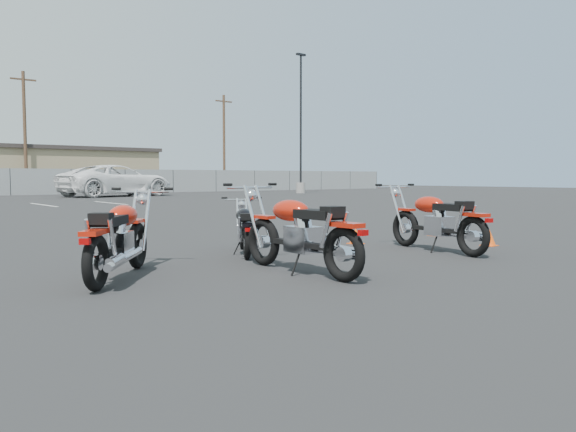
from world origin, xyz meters
TOP-DOWN VIEW (x-y plane):
  - ground at (0.00, 0.00)m, footprint 120.00×120.00m
  - motorcycle_front_red at (-2.39, 0.62)m, footprint 1.75×1.96m
  - motorcycle_second_black at (0.03, 1.48)m, footprint 1.24×1.71m
  - motorcycle_third_red at (-0.42, -0.44)m, footprint 0.90×2.34m
  - motorcycle_rear_red at (2.69, -0.25)m, footprint 0.89×2.26m
  - training_cone_near at (2.41, 1.35)m, footprint 0.25×0.25m
  - training_cone_far at (4.06, -0.36)m, footprint 0.25×0.25m
  - training_cone_extra at (4.72, 1.27)m, footprint 0.26×0.26m
  - light_pole_east at (22.47, 26.78)m, footprint 0.80×0.70m
  - tan_building_east at (10.00, 44.00)m, footprint 14.40×9.40m
  - utility_pole_c at (6.00, 39.00)m, footprint 1.80×0.24m
  - utility_pole_d at (24.00, 40.00)m, footprint 1.80×0.24m
  - white_van at (8.82, 28.76)m, footprint 4.73×8.71m

SIDE VIEW (x-z plane):
  - ground at x=0.00m, z-range 0.00..0.00m
  - training_cone_far at x=4.06m, z-range 0.00..0.29m
  - training_cone_near at x=2.41m, z-range 0.00..0.30m
  - training_cone_extra at x=4.72m, z-range 0.00..0.31m
  - motorcycle_second_black at x=0.03m, z-range -0.04..0.85m
  - motorcycle_front_red at x=-2.39m, z-range -0.05..1.04m
  - motorcycle_rear_red at x=2.69m, z-range -0.05..1.06m
  - motorcycle_third_red at x=-0.42m, z-range -0.05..1.09m
  - white_van at x=8.82m, z-range 0.00..3.14m
  - tan_building_east at x=10.00m, z-range 0.01..3.71m
  - light_pole_east at x=22.47m, z-range -2.49..7.95m
  - utility_pole_c at x=6.00m, z-range 0.19..9.19m
  - utility_pole_d at x=24.00m, z-range 0.19..9.19m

